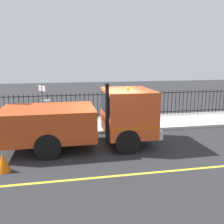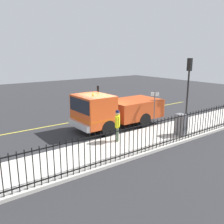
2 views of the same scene
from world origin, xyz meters
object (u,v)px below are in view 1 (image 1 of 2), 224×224
object	(u,v)px
work_truck	(93,116)
traffic_cone	(3,162)
utility_cabinet	(46,111)
worker_standing	(116,106)
street_sign	(43,103)

from	to	relation	value
work_truck	traffic_cone	bearing A→B (deg)	-59.48
utility_cabinet	worker_standing	bearing A→B (deg)	-110.88
traffic_cone	utility_cabinet	bearing A→B (deg)	-10.02
worker_standing	traffic_cone	size ratio (longest dim) A/B	2.81
traffic_cone	street_sign	distance (m)	3.88
work_truck	utility_cabinet	xyz separation A→B (m)	(3.78, 2.13, -0.52)
utility_cabinet	traffic_cone	world-z (taller)	utility_cabinet
worker_standing	utility_cabinet	size ratio (longest dim) A/B	1.40
work_truck	street_sign	bearing A→B (deg)	-128.66
worker_standing	street_sign	size ratio (longest dim) A/B	0.74
utility_cabinet	street_sign	bearing A→B (deg)	-178.97
work_truck	worker_standing	size ratio (longest dim) A/B	3.57
utility_cabinet	street_sign	world-z (taller)	street_sign
worker_standing	utility_cabinet	bearing A→B (deg)	-67.52
work_truck	utility_cabinet	world-z (taller)	work_truck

